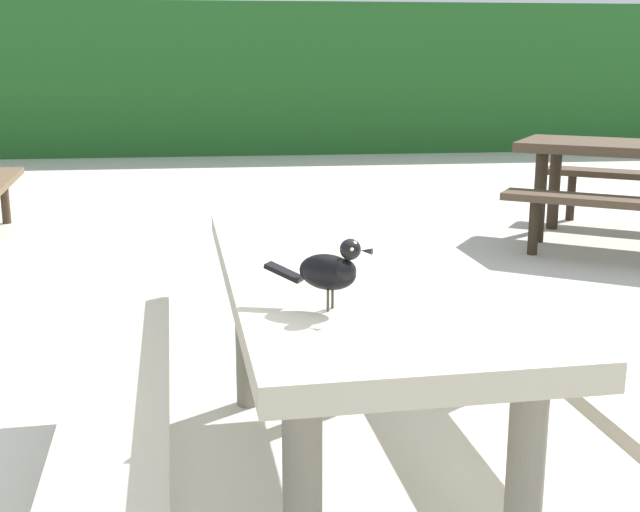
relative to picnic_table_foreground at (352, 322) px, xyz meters
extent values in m
cube|color=#235B23|center=(0.26, 9.97, 0.48)|extent=(28.00, 1.67, 2.08)
cube|color=#B2A893|center=(0.00, 0.00, 0.15)|extent=(0.86, 1.84, 0.07)
cylinder|color=slate|center=(0.30, -0.69, -0.22)|extent=(0.09, 0.09, 0.67)
cylinder|color=slate|center=(-0.30, 0.69, -0.22)|extent=(0.09, 0.09, 0.67)
cylinder|color=slate|center=(0.23, 0.72, -0.22)|extent=(0.09, 0.09, 0.67)
cube|color=#B2A893|center=(-0.70, -0.04, -0.14)|extent=(0.37, 1.72, 0.05)
cylinder|color=slate|center=(-0.73, 0.60, -0.36)|extent=(0.07, 0.07, 0.39)
cube|color=#B2A893|center=(0.70, 0.04, -0.14)|extent=(0.37, 1.72, 0.05)
cylinder|color=slate|center=(0.66, 0.68, -0.36)|extent=(0.07, 0.07, 0.39)
ellipsoid|color=black|center=(-0.14, -0.44, 0.28)|extent=(0.16, 0.14, 0.09)
ellipsoid|color=black|center=(-0.10, -0.46, 0.29)|extent=(0.09, 0.09, 0.06)
sphere|color=black|center=(-0.08, -0.47, 0.34)|extent=(0.05, 0.05, 0.05)
sphere|color=#EAE08C|center=(-0.06, -0.46, 0.35)|extent=(0.01, 0.01, 0.01)
sphere|color=#EAE08C|center=(-0.08, -0.50, 0.35)|extent=(0.01, 0.01, 0.01)
cone|color=black|center=(-0.05, -0.50, 0.34)|extent=(0.03, 0.03, 0.02)
cube|color=black|center=(-0.24, -0.38, 0.27)|extent=(0.10, 0.08, 0.04)
cylinder|color=#47423D|center=(-0.12, -0.44, 0.21)|extent=(0.01, 0.01, 0.05)
cylinder|color=#47423D|center=(-0.14, -0.46, 0.21)|extent=(0.01, 0.01, 0.05)
cylinder|color=#2E241A|center=(1.96, 3.39, -0.22)|extent=(0.09, 0.09, 0.67)
cylinder|color=#2E241A|center=(2.26, 3.84, -0.22)|extent=(0.09, 0.09, 0.67)
cube|color=#473828|center=(2.30, 2.64, -0.14)|extent=(1.58, 1.19, 0.05)
cylinder|color=#2E241A|center=(1.77, 3.00, -0.36)|extent=(0.07, 0.07, 0.39)
cylinder|color=#2E241A|center=(2.55, 4.16, -0.36)|extent=(0.07, 0.07, 0.39)
cylinder|color=#423324|center=(-2.16, 4.60, -0.36)|extent=(0.07, 0.07, 0.39)
camera|label=1|loc=(-0.39, -2.37, 0.79)|focal=46.12mm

